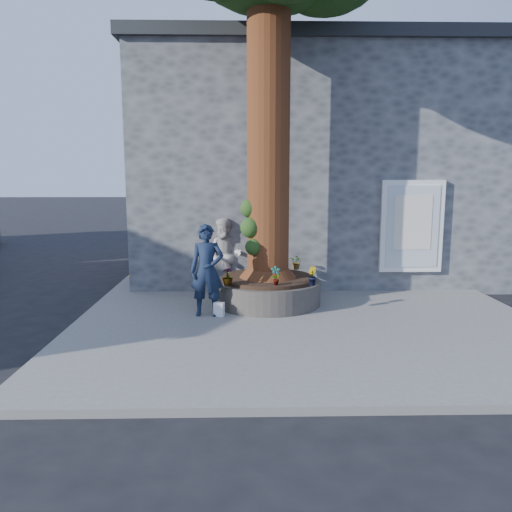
{
  "coord_description": "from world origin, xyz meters",
  "views": [
    {
      "loc": [
        0.29,
        -8.68,
        2.91
      ],
      "look_at": [
        0.53,
        1.56,
        1.25
      ],
      "focal_mm": 35.0,
      "sensor_mm": 36.0,
      "label": 1
    }
  ],
  "objects": [
    {
      "name": "shopping_bag",
      "position": [
        -0.22,
        1.02,
        0.26
      ],
      "size": [
        0.23,
        0.18,
        0.28
      ],
      "primitive_type": "cube",
      "rotation": [
        0.0,
        0.0,
        -0.33
      ],
      "color": "white",
      "rests_on": "pavement"
    },
    {
      "name": "planter",
      "position": [
        0.8,
        2.0,
        0.41
      ],
      "size": [
        2.3,
        2.3,
        0.6
      ],
      "color": "black",
      "rests_on": "pavement"
    },
    {
      "name": "pavement",
      "position": [
        1.5,
        1.0,
        0.06
      ],
      "size": [
        9.0,
        8.0,
        0.12
      ],
      "primitive_type": "cube",
      "color": "slate",
      "rests_on": "ground"
    },
    {
      "name": "plant_b",
      "position": [
        1.65,
        1.15,
        0.9
      ],
      "size": [
        0.25,
        0.26,
        0.37
      ],
      "primitive_type": "imported",
      "rotation": [
        0.0,
        0.0,
        1.9
      ],
      "color": "gray",
      "rests_on": "planter"
    },
    {
      "name": "plant_a",
      "position": [
        0.92,
        1.15,
        0.91
      ],
      "size": [
        0.22,
        0.16,
        0.39
      ],
      "primitive_type": "imported",
      "rotation": [
        0.0,
        0.0,
        0.1
      ],
      "color": "gray",
      "rests_on": "planter"
    },
    {
      "name": "ground",
      "position": [
        0.0,
        0.0,
        0.0
      ],
      "size": [
        120.0,
        120.0,
        0.0
      ],
      "primitive_type": "plane",
      "color": "black",
      "rests_on": "ground"
    },
    {
      "name": "stone_shop",
      "position": [
        2.5,
        7.2,
        3.16
      ],
      "size": [
        10.3,
        8.3,
        6.3
      ],
      "color": "#484B4D",
      "rests_on": "ground"
    },
    {
      "name": "plant_c",
      "position": [
        -0.05,
        1.15,
        0.9
      ],
      "size": [
        0.25,
        0.25,
        0.36
      ],
      "primitive_type": "imported",
      "rotation": [
        0.0,
        0.0,
        3.4
      ],
      "color": "gray",
      "rests_on": "planter"
    },
    {
      "name": "man",
      "position": [
        -0.46,
        1.09,
        1.04
      ],
      "size": [
        0.68,
        0.46,
        1.84
      ],
      "primitive_type": "imported",
      "rotation": [
        0.0,
        0.0,
        -0.02
      ],
      "color": "#121D33",
      "rests_on": "pavement"
    },
    {
      "name": "yellow_line",
      "position": [
        -3.05,
        1.0,
        0.0
      ],
      "size": [
        0.1,
        30.0,
        0.01
      ],
      "primitive_type": "cube",
      "color": "yellow",
      "rests_on": "ground"
    },
    {
      "name": "plant_d",
      "position": [
        1.52,
        2.85,
        0.89
      ],
      "size": [
        0.41,
        0.41,
        0.34
      ],
      "primitive_type": "imported",
      "rotation": [
        0.0,
        0.0,
        5.43
      ],
      "color": "gray",
      "rests_on": "planter"
    },
    {
      "name": "woman",
      "position": [
        -0.17,
        3.15,
        1.01
      ],
      "size": [
        1.07,
        0.96,
        1.79
      ],
      "primitive_type": "imported",
      "rotation": [
        0.0,
        0.0,
        -0.4
      ],
      "color": "beige",
      "rests_on": "pavement"
    }
  ]
}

